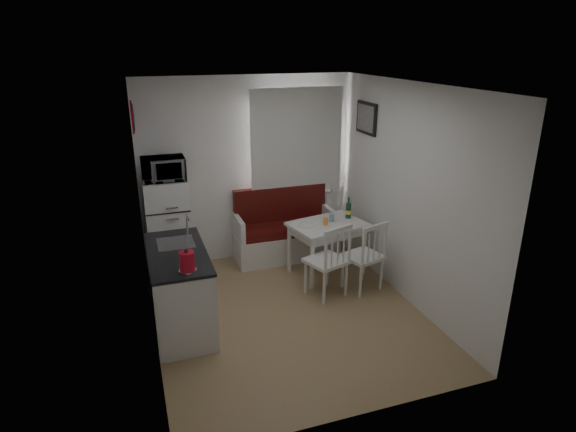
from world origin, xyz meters
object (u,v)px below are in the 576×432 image
(kitchen_counter, at_px, (180,288))
(fridge, at_px, (168,229))
(chair_left, at_px, (330,254))
(kettle, at_px, (187,261))
(chair_right, at_px, (367,250))
(microwave, at_px, (163,169))
(dining_table, at_px, (327,229))
(wine_bottle, at_px, (348,208))
(bench, at_px, (284,235))

(kitchen_counter, relative_size, fridge, 0.97)
(chair_left, distance_m, kettle, 1.88)
(kettle, bearing_deg, fridge, 90.97)
(chair_left, xyz_separation_m, fridge, (-1.78, 1.22, 0.09))
(chair_right, distance_m, microwave, 2.73)
(dining_table, relative_size, wine_bottle, 3.65)
(fridge, bearing_deg, microwave, -90.00)
(kitchen_counter, xyz_separation_m, wine_bottle, (2.40, 0.79, 0.42))
(kitchen_counter, bearing_deg, chair_right, 0.58)
(kitchen_counter, height_order, fridge, fridge)
(bench, relative_size, chair_left, 2.53)
(fridge, bearing_deg, chair_left, -34.55)
(microwave, bearing_deg, wine_bottle, -9.66)
(bench, bearing_deg, chair_right, -64.27)
(chair_left, xyz_separation_m, chair_right, (0.50, 0.00, -0.02))
(chair_right, bearing_deg, bench, 99.48)
(microwave, bearing_deg, kettle, -89.01)
(bench, bearing_deg, wine_bottle, -37.41)
(kitchen_counter, bearing_deg, chair_left, 0.65)
(dining_table, height_order, chair_left, chair_left)
(kitchen_counter, bearing_deg, fridge, 89.10)
(bench, relative_size, microwave, 2.72)
(microwave, height_order, wine_bottle, microwave)
(chair_right, bearing_deg, microwave, 136.53)
(kettle, height_order, wine_bottle, kettle)
(chair_left, height_order, kettle, kettle)
(fridge, distance_m, microwave, 0.83)
(kitchen_counter, relative_size, microwave, 2.49)
(wine_bottle, bearing_deg, bench, 142.59)
(fridge, bearing_deg, chair_right, -28.20)
(chair_left, bearing_deg, microwave, 127.13)
(chair_left, bearing_deg, wine_bottle, 32.62)
(kitchen_counter, relative_size, bench, 0.92)
(wine_bottle, bearing_deg, microwave, 170.34)
(kettle, bearing_deg, kitchen_counter, 95.28)
(dining_table, xyz_separation_m, chair_right, (0.25, -0.67, -0.06))
(chair_right, height_order, kettle, kettle)
(fridge, xyz_separation_m, wine_bottle, (2.38, -0.45, 0.19))
(kitchen_counter, height_order, chair_right, kitchen_counter)
(bench, bearing_deg, chair_left, -83.89)
(chair_left, bearing_deg, chair_right, -19.09)
(bench, bearing_deg, kitchen_counter, -140.61)
(kitchen_counter, bearing_deg, wine_bottle, 18.23)
(bench, height_order, chair_left, bench)
(bench, xyz_separation_m, chair_left, (0.14, -1.34, 0.25))
(chair_right, bearing_deg, chair_left, 164.08)
(kitchen_counter, bearing_deg, bench, 39.39)
(kitchen_counter, xyz_separation_m, bench, (1.65, 1.36, -0.11))
(chair_right, distance_m, wine_bottle, 0.83)
(kitchen_counter, height_order, microwave, microwave)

